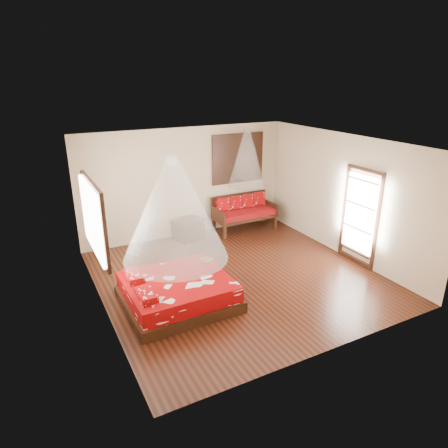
% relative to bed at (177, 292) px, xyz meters
% --- Properties ---
extents(room, '(5.54, 5.54, 2.84)m').
position_rel_bed_xyz_m(room, '(1.52, 0.40, 1.15)').
color(room, black).
rests_on(room, ground).
extents(bed, '(1.96, 1.78, 0.63)m').
position_rel_bed_xyz_m(bed, '(0.00, 0.00, 0.00)').
color(bed, black).
rests_on(bed, floor).
extents(daybed, '(1.69, 0.75, 0.94)m').
position_rel_bed_xyz_m(daybed, '(3.02, 2.78, 0.27)').
color(daybed, black).
rests_on(daybed, floor).
extents(storage_chest, '(0.89, 0.77, 0.51)m').
position_rel_bed_xyz_m(storage_chest, '(1.42, 2.85, 0.01)').
color(storage_chest, black).
rests_on(storage_chest, floor).
extents(shutter_panel, '(1.52, 0.06, 1.32)m').
position_rel_bed_xyz_m(shutter_panel, '(3.02, 3.12, 1.65)').
color(shutter_panel, black).
rests_on(shutter_panel, wall_back).
extents(window_left, '(0.10, 1.74, 1.34)m').
position_rel_bed_xyz_m(window_left, '(-1.19, 0.60, 1.45)').
color(window_left, black).
rests_on(window_left, wall_left).
extents(glazed_door, '(0.08, 1.02, 2.16)m').
position_rel_bed_xyz_m(glazed_door, '(4.23, -0.20, 0.82)').
color(glazed_door, black).
rests_on(glazed_door, floor).
extents(wine_tray, '(0.27, 0.27, 0.22)m').
position_rel_bed_xyz_m(wine_tray, '(0.82, 0.46, 0.31)').
color(wine_tray, brown).
rests_on(wine_tray, bed).
extents(mosquito_net_main, '(1.86, 1.86, 1.80)m').
position_rel_bed_xyz_m(mosquito_net_main, '(0.02, 0.00, 1.60)').
color(mosquito_net_main, white).
rests_on(mosquito_net_main, ceiling).
extents(mosquito_net_daybed, '(0.95, 0.95, 1.50)m').
position_rel_bed_xyz_m(mosquito_net_daybed, '(3.02, 2.65, 1.75)').
color(mosquito_net_daybed, white).
rests_on(mosquito_net_daybed, ceiling).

